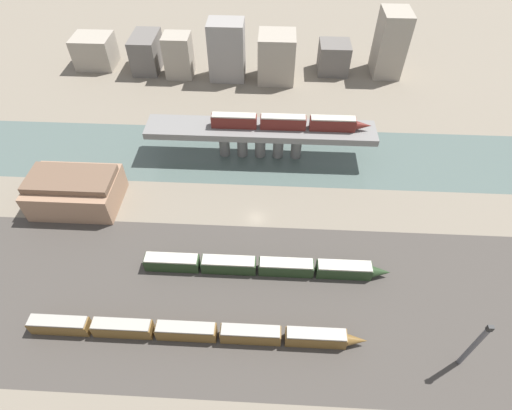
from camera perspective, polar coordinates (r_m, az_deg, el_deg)
ground_plane at (r=103.84m, az=-0.02°, el=-1.87°), size 400.00×400.00×0.00m
railbed_yard at (r=89.85m, az=-0.83°, el=-13.43°), size 280.00×42.00×0.01m
river_water at (r=122.23m, az=0.60°, el=7.17°), size 320.00×26.75×0.01m
bridge at (r=117.27m, az=0.63°, el=10.19°), size 65.93×9.73×10.25m
train_on_bridge at (r=114.88m, az=4.63°, el=11.69°), size 45.05×2.81×3.92m
train_yard_near at (r=85.31m, az=-8.99°, el=-17.43°), size 68.44×2.78×3.86m
train_yard_mid at (r=92.38m, az=1.20°, el=-8.75°), size 56.27×3.15×3.72m
warehouse_building at (r=114.62m, az=-24.40°, el=1.91°), size 22.18×14.96×9.53m
signal_tower at (r=86.71m, az=28.65°, el=-17.24°), size 1.00×0.90×14.99m
city_block_far_left at (r=177.96m, az=-22.03°, el=19.71°), size 14.40×12.14×11.63m
city_block_left at (r=169.50m, az=-15.34°, el=20.32°), size 9.58×15.89×12.96m
city_block_center at (r=161.24m, az=-11.00°, el=20.20°), size 9.83×9.12×15.52m
city_block_right at (r=156.40m, az=-4.18°, el=21.15°), size 12.83×10.07×21.02m
city_block_far_right at (r=155.82m, az=2.94°, el=20.32°), size 13.26×12.82×17.17m
city_block_tall at (r=164.90m, az=11.03°, el=19.98°), size 11.39×11.08×11.22m
city_block_low at (r=166.36m, az=18.64°, el=21.05°), size 10.09×12.97×23.17m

